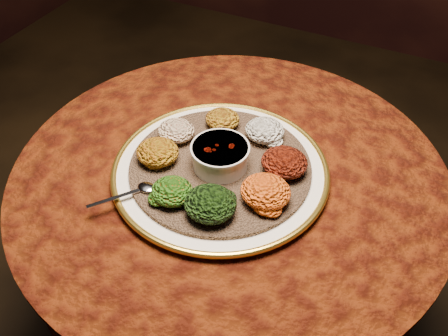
% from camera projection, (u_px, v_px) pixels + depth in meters
% --- Properties ---
extents(table, '(0.96, 0.96, 0.73)m').
position_uv_depth(table, '(229.00, 223.00, 1.22)').
color(table, black).
rests_on(table, ground).
extents(platter, '(0.50, 0.50, 0.02)m').
position_uv_depth(platter, '(220.00, 170.00, 1.08)').
color(platter, white).
rests_on(platter, table).
extents(injera, '(0.41, 0.41, 0.01)m').
position_uv_depth(injera, '(220.00, 167.00, 1.07)').
color(injera, brown).
rests_on(injera, platter).
extents(stew_bowl, '(0.12, 0.12, 0.05)m').
position_uv_depth(stew_bowl, '(220.00, 155.00, 1.05)').
color(stew_bowl, silver).
rests_on(stew_bowl, injera).
extents(spoon, '(0.10, 0.11, 0.01)m').
position_uv_depth(spoon, '(142.00, 189.00, 1.01)').
color(spoon, silver).
rests_on(spoon, injera).
extents(portion_ayib, '(0.09, 0.08, 0.04)m').
position_uv_depth(portion_ayib, '(265.00, 130.00, 1.12)').
color(portion_ayib, white).
rests_on(portion_ayib, injera).
extents(portion_kitfo, '(0.10, 0.09, 0.05)m').
position_uv_depth(portion_kitfo, '(284.00, 162.00, 1.04)').
color(portion_kitfo, black).
rests_on(portion_kitfo, injera).
extents(portion_tikil, '(0.10, 0.10, 0.05)m').
position_uv_depth(portion_tikil, '(266.00, 192.00, 0.98)').
color(portion_tikil, '#BD6B0F').
rests_on(portion_tikil, injera).
extents(portion_gomen, '(0.10, 0.10, 0.05)m').
position_uv_depth(portion_gomen, '(210.00, 204.00, 0.95)').
color(portion_gomen, black).
rests_on(portion_gomen, injera).
extents(portion_mixveg, '(0.08, 0.08, 0.04)m').
position_uv_depth(portion_mixveg, '(172.00, 191.00, 0.98)').
color(portion_mixveg, '#A6360A').
rests_on(portion_mixveg, injera).
extents(portion_kik, '(0.09, 0.09, 0.04)m').
position_uv_depth(portion_kik, '(158.00, 152.00, 1.06)').
color(portion_kik, '#986B0D').
rests_on(portion_kik, injera).
extents(portion_timatim, '(0.08, 0.08, 0.04)m').
position_uv_depth(portion_timatim, '(176.00, 131.00, 1.12)').
color(portion_timatim, maroon).
rests_on(portion_timatim, injera).
extents(portion_shiro, '(0.08, 0.08, 0.04)m').
position_uv_depth(portion_shiro, '(222.00, 119.00, 1.15)').
color(portion_shiro, '#9E7213').
rests_on(portion_shiro, injera).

